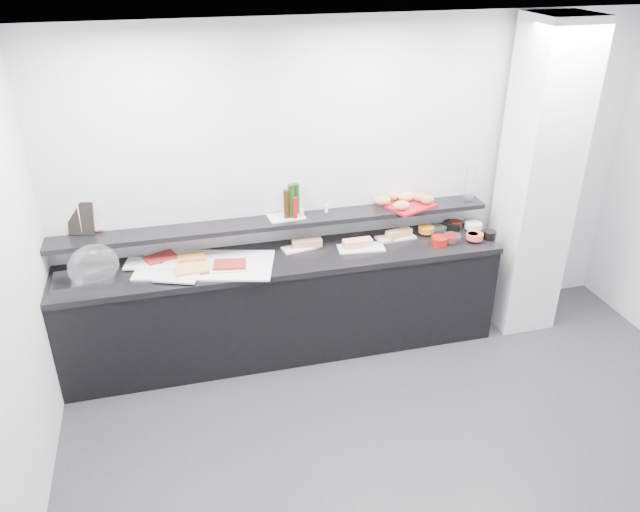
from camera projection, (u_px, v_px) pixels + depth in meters
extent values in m
plane|color=#2D2D30|center=(439.00, 479.00, 4.15)|extent=(5.00, 5.00, 0.00)
cube|color=silver|center=(356.00, 184.00, 5.24)|extent=(5.00, 0.02, 2.70)
plane|color=white|center=(491.00, 61.00, 2.90)|extent=(5.00, 5.00, 0.00)
cube|color=silver|center=(537.00, 182.00, 5.27)|extent=(0.50, 0.50, 2.70)
cube|color=black|center=(284.00, 307.00, 5.26)|extent=(3.60, 0.60, 0.85)
cube|color=black|center=(283.00, 259.00, 5.05)|extent=(3.62, 0.62, 0.05)
cube|color=black|center=(277.00, 222.00, 5.08)|extent=(3.60, 0.25, 0.04)
cube|color=silver|center=(84.00, 279.00, 4.67)|extent=(0.46, 0.31, 0.04)
ellipsoid|color=silver|center=(94.00, 266.00, 4.64)|extent=(0.44, 0.35, 0.34)
cube|color=white|center=(206.00, 265.00, 4.90)|extent=(1.15, 0.75, 0.01)
cube|color=white|center=(145.00, 263.00, 4.89)|extent=(0.33, 0.26, 0.01)
cube|color=maroon|center=(161.00, 257.00, 4.94)|extent=(0.28, 0.23, 0.02)
cube|color=white|center=(180.00, 258.00, 4.97)|extent=(0.39, 0.32, 0.01)
cube|color=orange|center=(191.00, 257.00, 4.94)|extent=(0.22, 0.14, 0.02)
cube|color=silver|center=(178.00, 276.00, 4.71)|extent=(0.37, 0.31, 0.01)
cube|color=tan|center=(191.00, 269.00, 4.77)|extent=(0.26, 0.18, 0.02)
cube|color=white|center=(228.00, 267.00, 4.84)|extent=(0.31, 0.22, 0.01)
cube|color=maroon|center=(230.00, 264.00, 4.84)|extent=(0.27, 0.19, 0.02)
cube|color=white|center=(300.00, 248.00, 5.17)|extent=(0.32, 0.18, 0.01)
cube|color=tan|center=(307.00, 242.00, 5.17)|extent=(0.25, 0.11, 0.06)
cylinder|color=#B8BABF|center=(305.00, 248.00, 5.14)|extent=(0.16, 0.02, 0.01)
cube|color=silver|center=(361.00, 248.00, 5.16)|extent=(0.40, 0.20, 0.01)
cube|color=tan|center=(358.00, 243.00, 5.16)|extent=(0.24, 0.10, 0.06)
cylinder|color=silver|center=(359.00, 249.00, 5.12)|extent=(0.16, 0.04, 0.01)
cube|color=silver|center=(395.00, 238.00, 5.34)|extent=(0.35, 0.17, 0.01)
cube|color=tan|center=(399.00, 233.00, 5.33)|extent=(0.24, 0.15, 0.06)
cylinder|color=silver|center=(386.00, 242.00, 5.24)|extent=(0.16, 0.02, 0.01)
cylinder|color=silver|center=(437.00, 231.00, 5.40)|extent=(0.20, 0.20, 0.07)
cylinder|color=orange|center=(426.00, 229.00, 5.39)|extent=(0.17, 0.17, 0.05)
cylinder|color=black|center=(452.00, 226.00, 5.49)|extent=(0.19, 0.19, 0.07)
cylinder|color=#4E150B|center=(455.00, 224.00, 5.49)|extent=(0.15, 0.15, 0.05)
cylinder|color=white|center=(472.00, 224.00, 5.52)|extent=(0.21, 0.21, 0.07)
cylinder|color=white|center=(473.00, 226.00, 5.46)|extent=(0.18, 0.18, 0.05)
cylinder|color=maroon|center=(440.00, 241.00, 5.22)|extent=(0.17, 0.17, 0.07)
cylinder|color=#5A0D0C|center=(450.00, 238.00, 5.24)|extent=(0.13, 0.13, 0.05)
cylinder|color=silver|center=(452.00, 239.00, 5.25)|extent=(0.16, 0.16, 0.07)
cylinder|color=#E55538|center=(475.00, 236.00, 5.27)|extent=(0.17, 0.17, 0.05)
cylinder|color=black|center=(490.00, 235.00, 5.32)|extent=(0.13, 0.13, 0.07)
cylinder|color=orange|center=(473.00, 236.00, 5.27)|extent=(0.10, 0.10, 0.05)
cube|color=black|center=(81.00, 219.00, 4.78)|extent=(0.21, 0.13, 0.26)
cube|color=#C69A8F|center=(91.00, 217.00, 4.80)|extent=(0.18, 0.08, 0.22)
cube|color=white|center=(286.00, 217.00, 5.11)|extent=(0.31, 0.21, 0.01)
cylinder|color=#113A0F|center=(296.00, 199.00, 5.10)|extent=(0.08, 0.08, 0.26)
cylinder|color=#321B09|center=(287.00, 204.00, 5.03)|extent=(0.06, 0.06, 0.24)
cylinder|color=#113B10|center=(291.00, 201.00, 5.03)|extent=(0.06, 0.06, 0.28)
cylinder|color=#9D0B12|center=(295.00, 208.00, 5.04)|extent=(0.04, 0.04, 0.18)
cylinder|color=white|center=(302.00, 213.00, 5.08)|extent=(0.04, 0.04, 0.07)
cylinder|color=white|center=(326.00, 208.00, 5.16)|extent=(0.03, 0.03, 0.07)
cube|color=#A2111D|center=(410.00, 206.00, 5.31)|extent=(0.47, 0.40, 0.02)
ellipsoid|color=tan|center=(382.00, 200.00, 5.29)|extent=(0.18, 0.15, 0.08)
ellipsoid|color=#D38350|center=(392.00, 196.00, 5.37)|extent=(0.14, 0.12, 0.08)
ellipsoid|color=tan|center=(407.00, 197.00, 5.36)|extent=(0.16, 0.12, 0.08)
ellipsoid|color=#BE8148|center=(402.00, 205.00, 5.19)|extent=(0.15, 0.11, 0.08)
ellipsoid|color=#B47D44|center=(427.00, 200.00, 5.30)|extent=(0.13, 0.10, 0.08)
ellipsoid|color=#B06D43|center=(421.00, 197.00, 5.35)|extent=(0.16, 0.13, 0.08)
cylinder|color=silver|center=(470.00, 185.00, 5.36)|extent=(0.11, 0.11, 0.30)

